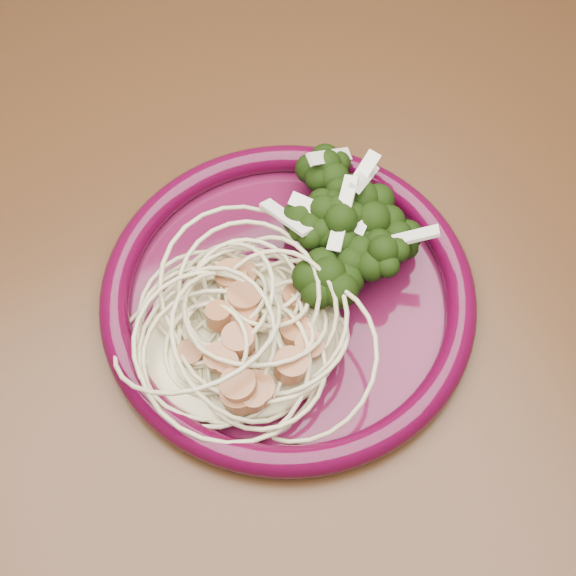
# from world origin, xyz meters

# --- Properties ---
(dining_table) EXTENTS (1.20, 0.80, 0.75)m
(dining_table) POSITION_xyz_m (0.00, 0.00, 0.65)
(dining_table) COLOR #472814
(dining_table) RESTS_ON ground
(dinner_plate) EXTENTS (0.35, 0.35, 0.02)m
(dinner_plate) POSITION_xyz_m (-0.04, -0.01, 0.76)
(dinner_plate) COLOR #460C24
(dinner_plate) RESTS_ON dining_table
(spaghetti_pile) EXTENTS (0.18, 0.17, 0.03)m
(spaghetti_pile) POSITION_xyz_m (-0.08, -0.03, 0.77)
(spaghetti_pile) COLOR beige
(spaghetti_pile) RESTS_ON dinner_plate
(scallop_cluster) EXTENTS (0.16, 0.16, 0.04)m
(scallop_cluster) POSITION_xyz_m (-0.08, -0.03, 0.81)
(scallop_cluster) COLOR #A76940
(scallop_cluster) RESTS_ON spaghetti_pile
(broccoli_pile) EXTENTS (0.14, 0.17, 0.05)m
(broccoli_pile) POSITION_xyz_m (0.01, 0.02, 0.78)
(broccoli_pile) COLOR black
(broccoli_pile) RESTS_ON dinner_plate
(onion_garnish) EXTENTS (0.09, 0.11, 0.05)m
(onion_garnish) POSITION_xyz_m (0.01, 0.02, 0.81)
(onion_garnish) COLOR beige
(onion_garnish) RESTS_ON broccoli_pile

